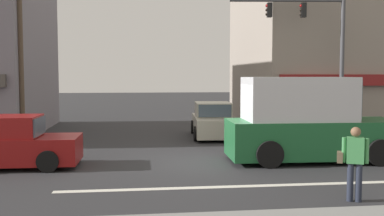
# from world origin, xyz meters

# --- Properties ---
(ground_plane) EXTENTS (120.00, 120.00, 0.00)m
(ground_plane) POSITION_xyz_m (0.00, 0.00, 0.00)
(ground_plane) COLOR #2B2B2D
(lane_marking_stripe) EXTENTS (9.00, 0.24, 0.01)m
(lane_marking_stripe) POSITION_xyz_m (0.00, -3.50, 0.00)
(lane_marking_stripe) COLOR silver
(lane_marking_stripe) RESTS_ON ground
(building_right_corner) EXTENTS (13.60, 9.21, 12.04)m
(building_right_corner) POSITION_xyz_m (10.23, 9.22, 6.02)
(building_right_corner) COLOR gray
(building_right_corner) RESTS_ON ground
(street_tree) EXTENTS (2.90, 2.90, 5.47)m
(street_tree) POSITION_xyz_m (5.40, 6.42, 3.99)
(street_tree) COLOR #4C3823
(street_tree) RESTS_ON ground
(utility_pole_near_left) EXTENTS (1.40, 0.22, 7.39)m
(utility_pole_near_left) POSITION_xyz_m (-7.06, 4.28, 3.85)
(utility_pole_near_left) COLOR brown
(utility_pole_near_left) RESTS_ON ground
(traffic_light_mast) EXTENTS (4.87, 0.65, 6.20)m
(traffic_light_mast) POSITION_xyz_m (5.24, 3.91, 4.18)
(traffic_light_mast) COLOR #47474C
(traffic_light_mast) RESTS_ON ground
(sedan_approaching_near) EXTENTS (2.11, 4.21, 1.58)m
(sedan_approaching_near) POSITION_xyz_m (0.97, 5.65, 0.71)
(sedan_approaching_near) COLOR #B7B29E
(sedan_approaching_near) RESTS_ON ground
(sedan_crossing_center) EXTENTS (4.13, 1.94, 1.58)m
(sedan_crossing_center) POSITION_xyz_m (-6.31, -0.33, 0.71)
(sedan_crossing_center) COLOR maroon
(sedan_crossing_center) RESTS_ON ground
(box_truck_crossing_rightbound) EXTENTS (5.66, 2.37, 2.75)m
(box_truck_crossing_rightbound) POSITION_xyz_m (3.07, -0.45, 1.25)
(box_truck_crossing_rightbound) COLOR #1E6033
(box_truck_crossing_rightbound) RESTS_ON ground
(pedestrian_foreground_with_bag) EXTENTS (0.65, 0.49, 1.67)m
(pedestrian_foreground_with_bag) POSITION_xyz_m (2.30, -5.12, 0.95)
(pedestrian_foreground_with_bag) COLOR #232838
(pedestrian_foreground_with_bag) RESTS_ON ground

